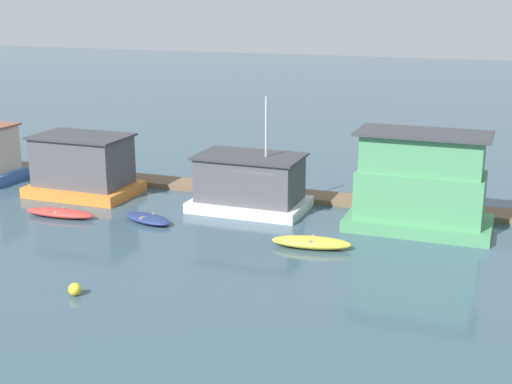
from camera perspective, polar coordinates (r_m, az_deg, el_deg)
The scene contains 11 objects.
ground_plane at distance 37.75m, azimuth 0.53°, elevation -1.67°, with size 200.00×200.00×0.00m, color #385160.
dock_walkway at distance 40.79m, azimuth 2.15°, elevation -0.15°, with size 51.00×1.94×0.30m, color brown.
houseboat_orange at distance 42.02m, azimuth -13.66°, elevation 1.97°, with size 5.92×4.05×3.47m.
houseboat_white at distance 37.99m, azimuth -0.50°, elevation 0.66°, with size 6.05×3.91×6.12m.
houseboat_green at distance 35.53m, azimuth 13.02°, elevation 0.52°, with size 6.98×3.86×4.83m.
dinghy_red at distance 38.33m, azimuth -15.39°, elevation -1.63°, with size 3.97×1.30×0.44m.
dinghy_navy at distance 36.54m, azimuth -8.61°, elevation -2.12°, with size 3.18×2.12×0.38m.
dinghy_yellow at distance 32.61m, azimuth 4.47°, elevation -4.04°, with size 3.79×1.69×0.52m.
mooring_post_near_right at distance 37.67m, azimuth 13.91°, elevation -0.52°, with size 0.31×0.31×2.09m, color #846B4C.
mooring_post_far_left at distance 45.39m, azimuth -14.40°, elevation 1.77°, with size 0.26×0.26×1.49m, color #846B4C.
buoy_yellow at distance 28.41m, azimuth -14.29°, elevation -7.55°, with size 0.51×0.51×0.51m, color yellow.
Camera 1 is at (12.26, -33.92, 11.15)m, focal length 50.00 mm.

